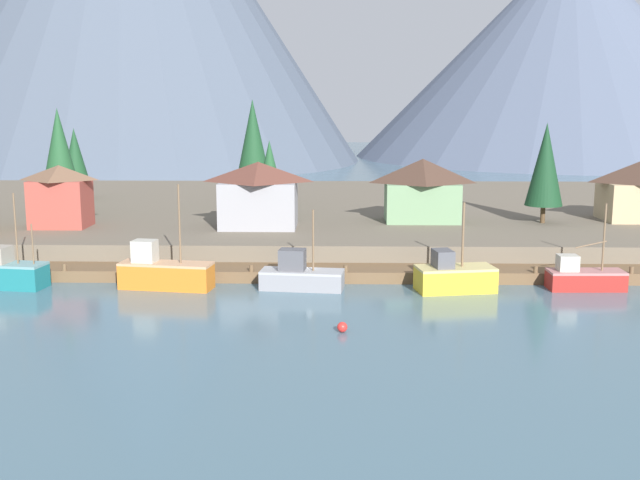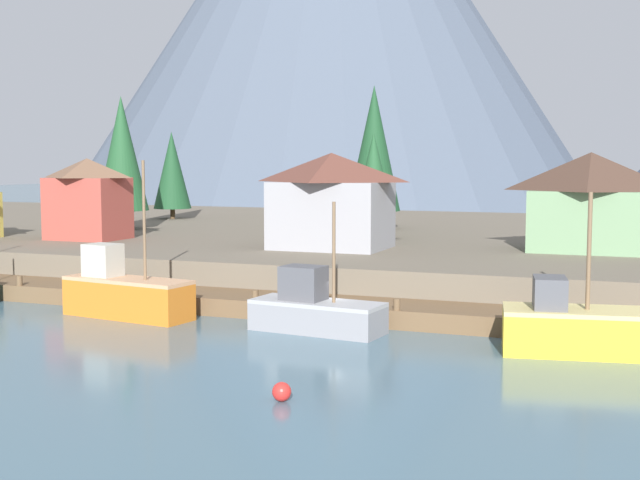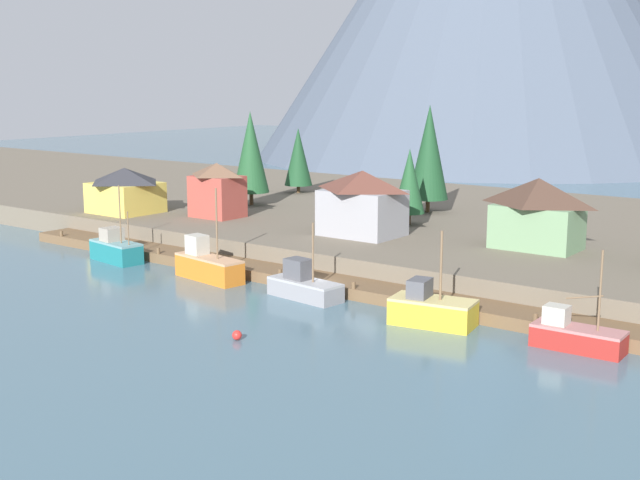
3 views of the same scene
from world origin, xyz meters
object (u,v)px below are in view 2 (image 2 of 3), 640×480
at_px(fishing_boat_grey, 315,310).
at_px(conifer_mid_left, 122,153).
at_px(house_grey, 331,200).
at_px(conifer_near_right, 374,148).
at_px(house_green, 590,201).
at_px(channel_buoy, 282,392).
at_px(fishing_boat_orange, 125,293).
at_px(fishing_boat_yellow, 572,327).
at_px(conifer_near_left, 172,170).
at_px(conifer_back_left, 373,177).
at_px(house_red, 88,198).

height_order(fishing_boat_grey, conifer_mid_left, conifer_mid_left).
distance_m(house_grey, conifer_near_right, 18.32).
relative_size(house_green, channel_buoy, 11.68).
bearing_deg(channel_buoy, house_green, 74.95).
relative_size(fishing_boat_orange, channel_buoy, 12.39).
distance_m(fishing_boat_yellow, conifer_near_left, 58.92).
bearing_deg(conifer_back_left, conifer_near_left, 152.59).
relative_size(house_red, conifer_back_left, 0.75).
xyz_separation_m(house_red, conifer_near_left, (-5.99, 22.71, 1.93)).
xyz_separation_m(conifer_near_right, conifer_back_left, (2.83, -9.16, -2.43)).
bearing_deg(house_red, channel_buoy, -44.09).
height_order(house_grey, conifer_mid_left, conifer_mid_left).
distance_m(fishing_boat_yellow, channel_buoy, 14.78).
xyz_separation_m(fishing_boat_yellow, conifer_near_left, (-43.79, 38.89, 6.45)).
bearing_deg(fishing_boat_orange, conifer_near_left, 125.97).
bearing_deg(fishing_boat_orange, conifer_back_left, 83.48).
distance_m(conifer_mid_left, channel_buoy, 49.98).
height_order(conifer_near_right, channel_buoy, conifer_near_right).
bearing_deg(house_grey, fishing_boat_yellow, -43.21).
bearing_deg(house_red, fishing_boat_orange, -48.51).
bearing_deg(conifer_mid_left, conifer_back_left, -1.72).
relative_size(fishing_boat_yellow, conifer_near_left, 0.79).
bearing_deg(fishing_boat_yellow, fishing_boat_grey, 168.35).
bearing_deg(fishing_boat_orange, house_green, 49.58).
bearing_deg(fishing_boat_grey, conifer_mid_left, 144.97).
distance_m(fishing_boat_orange, conifer_mid_left, 31.77).
bearing_deg(house_green, conifer_near_left, 157.17).
distance_m(house_green, conifer_near_left, 47.03).
xyz_separation_m(fishing_boat_orange, conifer_near_left, (-19.99, 38.53, 6.32)).
relative_size(house_grey, conifer_mid_left, 0.67).
distance_m(house_green, channel_buoy, 33.84).
xyz_separation_m(house_green, conifer_near_left, (-43.31, 18.24, 1.72)).
relative_size(fishing_boat_orange, house_grey, 1.08).
xyz_separation_m(house_green, conifer_mid_left, (-40.62, 5.14, 3.37)).
relative_size(conifer_near_right, channel_buoy, 18.49).
relative_size(fishing_boat_yellow, house_green, 0.89).
height_order(fishing_boat_orange, fishing_boat_grey, fishing_boat_orange).
xyz_separation_m(house_red, channel_buoy, (28.65, -27.76, -5.38)).
bearing_deg(fishing_boat_grey, fishing_boat_yellow, 4.66).
xyz_separation_m(conifer_back_left, channel_buoy, (8.00, -36.65, -6.99)).
bearing_deg(house_grey, conifer_back_left, 87.31).
bearing_deg(house_green, house_grey, -166.29).
bearing_deg(conifer_mid_left, fishing_boat_grey, -41.62).
bearing_deg(house_green, conifer_mid_left, 172.79).
bearing_deg(conifer_mid_left, conifer_near_right, 21.78).
distance_m(fishing_boat_yellow, house_red, 41.37).
height_order(house_red, channel_buoy, house_red).
bearing_deg(fishing_boat_orange, fishing_boat_grey, 8.87).
bearing_deg(conifer_near_left, conifer_back_left, -27.41).
relative_size(house_grey, conifer_near_right, 0.62).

